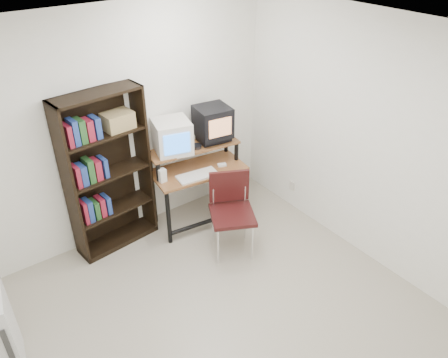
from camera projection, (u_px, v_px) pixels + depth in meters
floor at (220, 338)px, 3.97m from camera, size 4.00×4.00×0.01m
ceiling at (218, 52)px, 2.60m from camera, size 4.00×4.00×0.01m
back_wall at (109, 132)px, 4.65m from camera, size 4.00×0.01×2.60m
right_wall at (383, 150)px, 4.30m from camera, size 0.01×4.00×2.60m
computer_desk at (198, 173)px, 5.15m from camera, size 1.14×0.68×0.98m
crt_monitor at (172, 136)px, 4.89m from camera, size 0.48×0.48×0.37m
vcr at (214, 138)px, 5.18m from camera, size 0.40×0.31×0.08m
crt_tv at (213, 122)px, 5.05m from camera, size 0.43×0.42×0.36m
cd_spindle at (197, 147)px, 5.02m from camera, size 0.13×0.13×0.05m
keyboard at (197, 176)px, 4.96m from camera, size 0.49×0.27×0.03m
mousepad at (223, 167)px, 5.18m from camera, size 0.26×0.23×0.01m
mouse at (222, 165)px, 5.17m from camera, size 0.12×0.09×0.03m
desk_speaker at (162, 176)px, 4.84m from camera, size 0.08×0.08×0.17m
pc_tower at (229, 197)px, 5.55m from camera, size 0.22×0.46×0.42m
school_chair at (231, 205)px, 4.76m from camera, size 0.62×0.62×0.93m
bookshelf at (106, 171)px, 4.67m from camera, size 0.94×0.40×1.83m
wall_outlet at (292, 186)px, 5.60m from camera, size 0.02×0.08×0.12m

